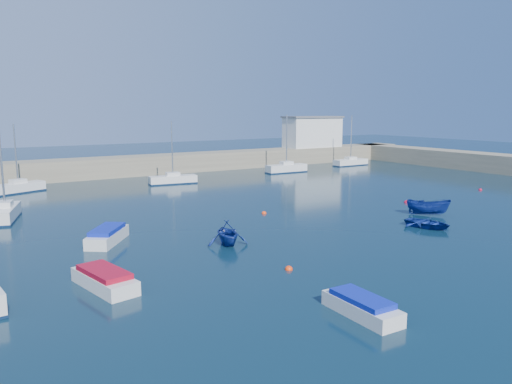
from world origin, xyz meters
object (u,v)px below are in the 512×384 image
harbor_office (312,133)px  motorboat_0 (104,279)px  sailboat_8 (351,162)px  sailboat_6 (173,179)px  motorboat_3 (362,306)px  dinghy_center (428,223)px  sailboat_3 (6,213)px  sailboat_5 (18,187)px  motorboat_1 (107,235)px  sailboat_7 (286,168)px  dinghy_left (227,233)px  dinghy_right (428,207)px

harbor_office → motorboat_0: harbor_office is taller
sailboat_8 → sailboat_6: bearing=95.8°
motorboat_3 → dinghy_center: motorboat_3 is taller
motorboat_3 → sailboat_3: bearing=111.9°
sailboat_8 → motorboat_0: 61.05m
sailboat_5 → harbor_office: bearing=-102.7°
motorboat_1 → sailboat_6: bearing=94.2°
sailboat_7 → sailboat_3: bearing=111.9°
dinghy_left → sailboat_7: bearing=63.4°
sailboat_6 → dinghy_center: 32.87m
harbor_office → sailboat_3: (-50.08, -22.37, -4.47)m
dinghy_center → dinghy_left: bearing=151.6°
sailboat_3 → motorboat_1: sailboat_3 is taller
sailboat_6 → motorboat_1: 27.40m
motorboat_0 → sailboat_6: bearing=50.6°
sailboat_5 → sailboat_7: 35.26m
sailboat_3 → motorboat_0: sailboat_3 is taller
sailboat_7 → dinghy_right: 31.36m
sailboat_7 → dinghy_right: size_ratio=2.27×
sailboat_6 → dinghy_center: (7.43, -32.02, -0.20)m
motorboat_1 → dinghy_center: (22.08, -8.87, -0.15)m
sailboat_7 → motorboat_1: bearing=129.7°
motorboat_0 → motorboat_3: motorboat_0 is taller
sailboat_3 → harbor_office: bearing=39.9°
sailboat_7 → motorboat_3: (-26.97, -43.06, -0.22)m
motorboat_0 → dinghy_left: 10.10m
sailboat_8 → motorboat_0: size_ratio=1.72×
sailboat_6 → dinghy_right: 31.08m
sailboat_5 → sailboat_6: bearing=-121.7°
sailboat_5 → motorboat_3: sailboat_5 is taller
sailboat_5 → dinghy_right: (28.25, -31.76, 0.10)m
sailboat_7 → motorboat_1: size_ratio=1.85×
sailboat_8 → motorboat_1: sailboat_8 is taller
motorboat_1 → sailboat_7: bearing=73.5°
sailboat_7 → harbor_office: bearing=-50.1°
motorboat_1 → motorboat_0: bearing=-70.3°
harbor_office → sailboat_3: 55.03m
motorboat_3 → dinghy_right: dinghy_right is taller
sailboat_8 → dinghy_left: 51.26m
sailboat_7 → dinghy_right: sailboat_7 is taller
sailboat_3 → motorboat_0: size_ratio=1.60×
sailboat_5 → dinghy_center: (24.37, -34.84, -0.24)m
sailboat_3 → dinghy_left: sailboat_3 is taller
sailboat_3 → sailboat_6: sailboat_6 is taller
sailboat_5 → motorboat_0: size_ratio=1.59×
sailboat_6 → dinghy_center: sailboat_6 is taller
harbor_office → sailboat_3: size_ratio=1.33×
sailboat_5 → sailboat_3: bearing=146.9°
sailboat_3 → motorboat_3: bearing=-53.9°
sailboat_6 → motorboat_0: size_ratio=1.62×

